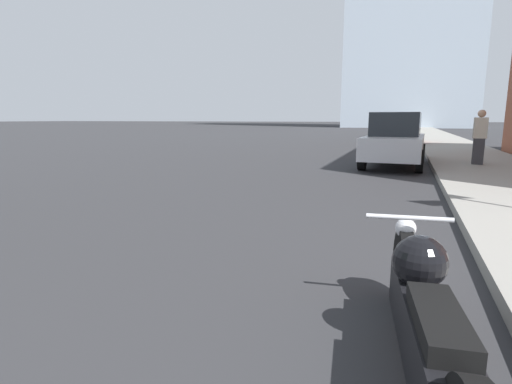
% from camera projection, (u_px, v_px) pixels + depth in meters
% --- Properties ---
extents(sidewalk, '(3.07, 240.00, 0.15)m').
position_uv_depth(sidewalk, '(435.00, 136.00, 34.08)').
color(sidewalk, gray).
rests_on(sidewalk, ground_plane).
extents(motorcycle, '(0.62, 2.56, 0.79)m').
position_uv_depth(motorcycle, '(424.00, 316.00, 2.27)').
color(motorcycle, black).
rests_on(motorcycle, ground_plane).
extents(parked_car_silver, '(1.93, 4.63, 1.69)m').
position_uv_depth(parked_car_silver, '(395.00, 140.00, 12.59)').
color(parked_car_silver, '#BCBCC1').
rests_on(parked_car_silver, ground_plane).
extents(parked_car_red, '(1.83, 4.26, 1.73)m').
position_uv_depth(parked_car_red, '(402.00, 129.00, 23.64)').
color(parked_car_red, red).
rests_on(parked_car_red, ground_plane).
extents(parked_car_white, '(1.99, 4.48, 1.66)m').
position_uv_depth(parked_car_white, '(402.00, 126.00, 34.78)').
color(parked_car_white, silver).
rests_on(parked_car_white, ground_plane).
extents(parked_car_yellow, '(1.99, 4.21, 1.59)m').
position_uv_depth(parked_car_yellow, '(402.00, 125.00, 46.22)').
color(parked_car_yellow, gold).
rests_on(parked_car_yellow, ground_plane).
extents(pedestrian, '(0.36, 0.23, 1.61)m').
position_uv_depth(pedestrian, '(480.00, 137.00, 11.84)').
color(pedestrian, '#38383D').
rests_on(pedestrian, sidewalk).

